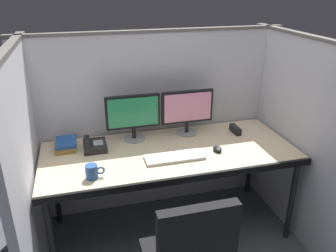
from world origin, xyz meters
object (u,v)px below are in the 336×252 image
Objects in this scene: monitor_right at (187,109)px; keyboard_main at (174,157)px; red_stapler at (235,130)px; desk_phone at (94,145)px; desk at (170,157)px; monitor_left at (133,114)px; book_stack at (66,145)px; coffee_mug at (92,172)px; computer_mouse at (217,149)px.

keyboard_main is at bearing -119.47° from monitor_right.
keyboard_main is 0.69m from red_stapler.
desk_phone is at bearing -179.84° from red_stapler.
red_stapler is (0.62, 0.18, 0.08)m from desk.
monitor_left is 1.94× the size of book_stack.
desk is 8.56× the size of book_stack.
monitor_left is 1.00× the size of monitor_right.
desk_phone is (-0.77, -0.09, -0.18)m from monitor_right.
coffee_mug reaches higher than keyboard_main.
monitor_left is at bearing 2.25° from book_stack.
desk_phone reaches higher than desk.
monitor_left reaches higher than keyboard_main.
book_stack is 0.52m from coffee_mug.
desk_phone is (-0.55, 0.18, 0.08)m from desk.
red_stapler is (0.85, -0.09, -0.19)m from monitor_left.
book_stack is at bearing 153.55° from keyboard_main.
red_stapler is (0.40, -0.09, -0.19)m from monitor_right.
keyboard_main is at bearing -60.60° from monitor_left.
coffee_mug is at bearing -171.40° from computer_mouse.
keyboard_main is at bearing -28.79° from desk_phone.
monitor_left and monitor_right have the same top height.
red_stapler is at bearing -3.00° from book_stack.
keyboard_main is at bearing 10.75° from coffee_mug.
desk is at bearing 21.59° from coffee_mug.
computer_mouse is at bearing -135.23° from red_stapler.
keyboard_main is 0.84m from book_stack.
coffee_mug reaches higher than desk.
monitor_left is 0.38m from desk_phone.
coffee_mug is at bearing -125.52° from monitor_left.
monitor_right is 0.97m from coffee_mug.
monitor_left is 0.65m from coffee_mug.
monitor_left is (-0.23, 0.27, 0.27)m from desk.
computer_mouse is at bearing 8.60° from coffee_mug.
desk_phone is at bearing 162.02° from desk.
book_stack is at bearing -177.75° from monitor_left.
keyboard_main is 0.60m from coffee_mug.
monitor_right is at bearing 32.03° from coffee_mug.
monitor_left reaches higher than coffee_mug.
computer_mouse is at bearing -14.97° from desk.
computer_mouse is at bearing -16.83° from desk_phone.
computer_mouse is 0.51× the size of desk_phone.
computer_mouse is (0.34, -0.09, 0.07)m from desk.
monitor_left is 4.48× the size of computer_mouse.
book_stack reaches higher than computer_mouse.
desk_phone reaches higher than computer_mouse.
monitor_right reaches higher than computer_mouse.
red_stapler is (1.38, -0.07, -0.00)m from book_stack.
coffee_mug reaches higher than computer_mouse.
red_stapler is at bearing -12.90° from monitor_right.
monitor_right is 2.26× the size of desk_phone.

